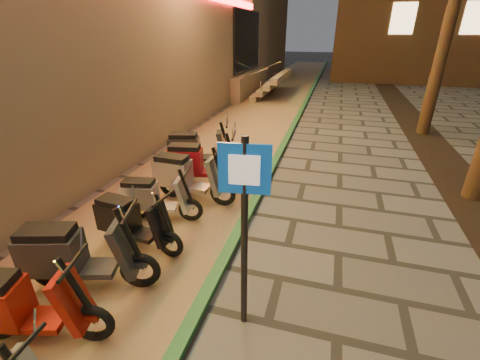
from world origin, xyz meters
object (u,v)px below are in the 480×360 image
(scooter_6, at_px, (16,306))
(scooter_11, at_px, (197,163))
(pedestrian_sign, at_px, (244,214))
(scooter_7, at_px, (73,255))
(scooter_9, at_px, (152,198))
(scooter_10, at_px, (185,176))
(scooter_12, at_px, (195,149))
(scooter_8, at_px, (130,221))

(scooter_6, height_order, scooter_11, scooter_11)
(pedestrian_sign, height_order, scooter_7, pedestrian_sign)
(pedestrian_sign, relative_size, scooter_7, 1.33)
(scooter_9, bearing_deg, scooter_6, -103.20)
(scooter_10, bearing_deg, pedestrian_sign, -51.02)
(scooter_6, bearing_deg, scooter_10, 69.81)
(scooter_7, height_order, scooter_11, same)
(scooter_9, height_order, scooter_11, scooter_11)
(scooter_9, bearing_deg, scooter_11, 70.81)
(scooter_10, bearing_deg, scooter_11, 93.99)
(scooter_12, bearing_deg, scooter_11, -79.07)
(pedestrian_sign, relative_size, scooter_11, 1.32)
(pedestrian_sign, distance_m, scooter_8, 2.65)
(scooter_7, bearing_deg, scooter_6, -107.62)
(scooter_7, height_order, scooter_12, scooter_7)
(scooter_7, distance_m, scooter_8, 1.08)
(scooter_11, xyz_separation_m, scooter_12, (-0.43, 0.84, -0.01))
(scooter_7, relative_size, scooter_9, 1.19)
(scooter_6, bearing_deg, scooter_7, 74.29)
(scooter_8, xyz_separation_m, scooter_10, (0.16, 1.77, 0.07))
(scooter_6, distance_m, scooter_8, 1.95)
(scooter_11, bearing_deg, pedestrian_sign, -70.91)
(pedestrian_sign, bearing_deg, scooter_10, 118.37)
(scooter_10, xyz_separation_m, scooter_12, (-0.45, 1.58, 0.01))
(scooter_6, distance_m, scooter_11, 4.45)
(pedestrian_sign, xyz_separation_m, scooter_7, (-2.37, -0.08, -1.01))
(pedestrian_sign, bearing_deg, scooter_11, 112.44)
(scooter_8, relative_size, scooter_9, 1.03)
(scooter_9, height_order, scooter_10, scooter_10)
(pedestrian_sign, xyz_separation_m, scooter_12, (-2.51, 4.32, -1.01))
(scooter_9, height_order, scooter_12, scooter_12)
(scooter_7, height_order, scooter_9, scooter_7)
(scooter_6, height_order, scooter_7, scooter_7)
(scooter_12, bearing_deg, scooter_9, -101.23)
(scooter_6, height_order, scooter_12, scooter_12)
(scooter_7, bearing_deg, scooter_12, 74.67)
(pedestrian_sign, height_order, scooter_9, pedestrian_sign)
(scooter_8, bearing_deg, scooter_10, 91.06)
(scooter_9, xyz_separation_m, scooter_11, (0.22, 1.64, 0.09))
(scooter_9, distance_m, scooter_10, 0.95)
(scooter_6, distance_m, scooter_7, 0.88)
(scooter_9, relative_size, scooter_12, 0.84)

